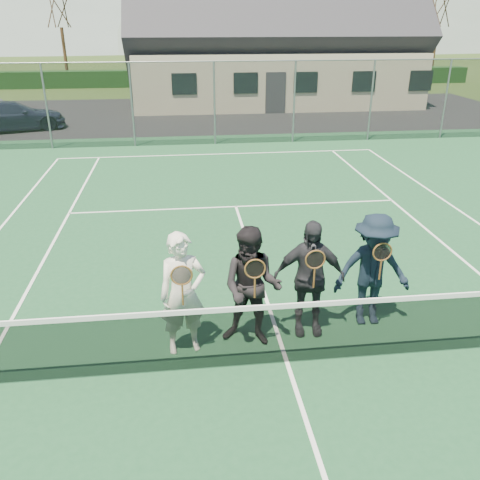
{
  "coord_description": "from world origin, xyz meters",
  "views": [
    {
      "loc": [
        -1.33,
        -5.66,
        4.4
      ],
      "look_at": [
        -0.48,
        1.5,
        1.25
      ],
      "focal_mm": 38.0,
      "sensor_mm": 36.0,
      "label": 1
    }
  ],
  "objects_px": {
    "tennis_net": "(288,331)",
    "player_c": "(309,278)",
    "car_c": "(12,116)",
    "player_b": "(252,287)",
    "player_d": "(373,270)",
    "clubhouse": "(273,27)",
    "player_a": "(183,294)"
  },
  "relations": [
    {
      "from": "player_a",
      "to": "player_d",
      "type": "xyz_separation_m",
      "value": [
        2.85,
        0.39,
        -0.0
      ]
    },
    {
      "from": "car_c",
      "to": "player_b",
      "type": "relative_size",
      "value": 2.35
    },
    {
      "from": "player_d",
      "to": "tennis_net",
      "type": "bearing_deg",
      "value": -149.01
    },
    {
      "from": "tennis_net",
      "to": "player_b",
      "type": "bearing_deg",
      "value": 126.41
    },
    {
      "from": "player_b",
      "to": "player_c",
      "type": "height_order",
      "value": "same"
    },
    {
      "from": "clubhouse",
      "to": "player_a",
      "type": "height_order",
      "value": "clubhouse"
    },
    {
      "from": "clubhouse",
      "to": "player_b",
      "type": "xyz_separation_m",
      "value": [
        -4.42,
        -23.43,
        -3.07
      ]
    },
    {
      "from": "car_c",
      "to": "tennis_net",
      "type": "distance_m",
      "value": 19.04
    },
    {
      "from": "player_b",
      "to": "player_d",
      "type": "distance_m",
      "value": 1.91
    },
    {
      "from": "player_a",
      "to": "tennis_net",
      "type": "bearing_deg",
      "value": -19.46
    },
    {
      "from": "player_a",
      "to": "player_b",
      "type": "relative_size",
      "value": 1.0
    },
    {
      "from": "player_a",
      "to": "player_d",
      "type": "bearing_deg",
      "value": 7.72
    },
    {
      "from": "player_a",
      "to": "player_c",
      "type": "relative_size",
      "value": 1.0
    },
    {
      "from": "car_c",
      "to": "clubhouse",
      "type": "bearing_deg",
      "value": -79.71
    },
    {
      "from": "car_c",
      "to": "player_a",
      "type": "xyz_separation_m",
      "value": [
        6.95,
        -16.62,
        0.31
      ]
    },
    {
      "from": "player_a",
      "to": "player_c",
      "type": "distance_m",
      "value": 1.86
    },
    {
      "from": "player_a",
      "to": "player_b",
      "type": "distance_m",
      "value": 0.98
    },
    {
      "from": "tennis_net",
      "to": "clubhouse",
      "type": "height_order",
      "value": "clubhouse"
    },
    {
      "from": "clubhouse",
      "to": "player_a",
      "type": "xyz_separation_m",
      "value": [
        -5.39,
        -23.51,
        -3.07
      ]
    },
    {
      "from": "clubhouse",
      "to": "player_d",
      "type": "xyz_separation_m",
      "value": [
        -2.54,
        -23.12,
        -3.07
      ]
    },
    {
      "from": "clubhouse",
      "to": "player_b",
      "type": "bearing_deg",
      "value": -100.68
    },
    {
      "from": "player_d",
      "to": "clubhouse",
      "type": "bearing_deg",
      "value": 83.74
    },
    {
      "from": "player_b",
      "to": "player_d",
      "type": "xyz_separation_m",
      "value": [
        1.88,
        0.31,
        -0.0
      ]
    },
    {
      "from": "clubhouse",
      "to": "player_c",
      "type": "distance_m",
      "value": 23.72
    },
    {
      "from": "player_b",
      "to": "player_c",
      "type": "bearing_deg",
      "value": 11.87
    },
    {
      "from": "tennis_net",
      "to": "car_c",
      "type": "bearing_deg",
      "value": 115.99
    },
    {
      "from": "tennis_net",
      "to": "player_c",
      "type": "xyz_separation_m",
      "value": [
        0.45,
        0.75,
        0.38
      ]
    },
    {
      "from": "player_c",
      "to": "player_a",
      "type": "bearing_deg",
      "value": -172.0
    },
    {
      "from": "tennis_net",
      "to": "player_c",
      "type": "distance_m",
      "value": 0.95
    },
    {
      "from": "tennis_net",
      "to": "player_b",
      "type": "height_order",
      "value": "player_b"
    },
    {
      "from": "car_c",
      "to": "player_d",
      "type": "height_order",
      "value": "player_d"
    },
    {
      "from": "player_d",
      "to": "player_b",
      "type": "bearing_deg",
      "value": -170.62
    }
  ]
}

